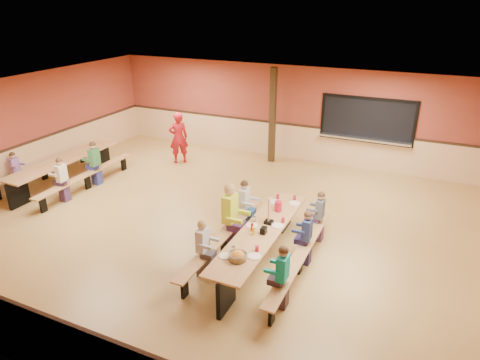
% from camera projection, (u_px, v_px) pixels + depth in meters
% --- Properties ---
extents(ground, '(12.00, 12.00, 0.00)m').
position_uv_depth(ground, '(214.00, 221.00, 10.21)').
color(ground, olive).
rests_on(ground, ground).
extents(room_envelope, '(12.04, 10.04, 3.02)m').
position_uv_depth(room_envelope, '(213.00, 195.00, 9.94)').
color(room_envelope, brown).
rests_on(room_envelope, ground).
extents(kitchen_pass_through, '(2.78, 0.28, 1.38)m').
position_uv_depth(kitchen_pass_through, '(367.00, 122.00, 12.78)').
color(kitchen_pass_through, black).
rests_on(kitchen_pass_through, ground).
extents(structural_post, '(0.18, 0.18, 3.00)m').
position_uv_depth(structural_post, '(273.00, 116.00, 13.37)').
color(structural_post, black).
rests_on(structural_post, ground).
extents(cafeteria_table_main, '(1.91, 3.70, 0.74)m').
position_uv_depth(cafeteria_table_main, '(261.00, 240.00, 8.42)').
color(cafeteria_table_main, '#AB7543').
rests_on(cafeteria_table_main, ground).
extents(cafeteria_table_second, '(1.91, 3.70, 0.74)m').
position_uv_depth(cafeteria_table_second, '(63.00, 167.00, 12.06)').
color(cafeteria_table_second, '#AB7543').
rests_on(cafeteria_table_second, ground).
extents(seated_child_white_left, '(0.36, 0.29, 1.18)m').
position_uv_depth(seated_child_white_left, '(203.00, 249.00, 8.00)').
color(seated_child_white_left, '#BABBC0').
rests_on(seated_child_white_left, ground).
extents(seated_adult_yellow, '(0.48, 0.39, 1.44)m').
position_uv_depth(seated_adult_yellow, '(230.00, 216.00, 8.93)').
color(seated_adult_yellow, '#CCDC27').
rests_on(seated_adult_yellow, ground).
extents(seated_child_grey_left, '(0.37, 0.30, 1.22)m').
position_uv_depth(seated_child_grey_left, '(244.00, 206.00, 9.59)').
color(seated_child_grey_left, silver).
rests_on(seated_child_grey_left, ground).
extents(seated_child_teal_right, '(0.36, 0.29, 1.19)m').
position_uv_depth(seated_child_teal_right, '(282.00, 277.00, 7.18)').
color(seated_child_teal_right, '#11968B').
rests_on(seated_child_teal_right, ground).
extents(seated_child_navy_right, '(0.34, 0.28, 1.15)m').
position_uv_depth(seated_child_navy_right, '(307.00, 238.00, 8.39)').
color(seated_child_navy_right, navy).
rests_on(seated_child_navy_right, ground).
extents(seated_child_char_right, '(0.34, 0.27, 1.14)m').
position_uv_depth(seated_child_char_right, '(320.00, 217.00, 9.21)').
color(seated_child_char_right, '#4A4D55').
rests_on(seated_child_char_right, ground).
extents(seated_child_purple_sec, '(0.32, 0.26, 1.10)m').
position_uv_depth(seated_child_purple_sec, '(16.00, 172.00, 11.62)').
color(seated_child_purple_sec, '#865A94').
rests_on(seated_child_purple_sec, ground).
extents(seated_child_green_sec, '(0.38, 0.31, 1.24)m').
position_uv_depth(seated_child_green_sec, '(95.00, 164.00, 12.02)').
color(seated_child_green_sec, '#346A3E').
rests_on(seated_child_green_sec, ground).
extents(seated_child_tan_sec, '(0.35, 0.29, 1.18)m').
position_uv_depth(seated_child_tan_sec, '(62.00, 180.00, 11.02)').
color(seated_child_tan_sec, beige).
rests_on(seated_child_tan_sec, ground).
extents(standing_woman, '(0.71, 0.70, 1.65)m').
position_uv_depth(standing_woman, '(179.00, 138.00, 13.54)').
color(standing_woman, '#A5121A').
rests_on(standing_woman, ground).
extents(punch_pitcher, '(0.16, 0.16, 0.22)m').
position_uv_depth(punch_pitcher, '(278.00, 206.00, 9.05)').
color(punch_pitcher, '#B0172C').
rests_on(punch_pitcher, cafeteria_table_main).
extents(chip_bowl, '(0.32, 0.32, 0.15)m').
position_uv_depth(chip_bowl, '(238.00, 256.00, 7.38)').
color(chip_bowl, orange).
rests_on(chip_bowl, cafeteria_table_main).
extents(napkin_dispenser, '(0.10, 0.14, 0.13)m').
position_uv_depth(napkin_dispenser, '(264.00, 230.00, 8.21)').
color(napkin_dispenser, black).
rests_on(napkin_dispenser, cafeteria_table_main).
extents(condiment_mustard, '(0.06, 0.06, 0.17)m').
position_uv_depth(condiment_mustard, '(254.00, 231.00, 8.15)').
color(condiment_mustard, yellow).
rests_on(condiment_mustard, cafeteria_table_main).
extents(condiment_ketchup, '(0.06, 0.06, 0.17)m').
position_uv_depth(condiment_ketchup, '(252.00, 227.00, 8.29)').
color(condiment_ketchup, '#B2140F').
rests_on(condiment_ketchup, cafeteria_table_main).
extents(table_paddle, '(0.16, 0.16, 0.56)m').
position_uv_depth(table_paddle, '(269.00, 217.00, 8.55)').
color(table_paddle, black).
rests_on(table_paddle, cafeteria_table_main).
extents(place_settings, '(0.65, 3.30, 0.11)m').
position_uv_depth(place_settings, '(261.00, 228.00, 8.32)').
color(place_settings, beige).
rests_on(place_settings, cafeteria_table_main).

